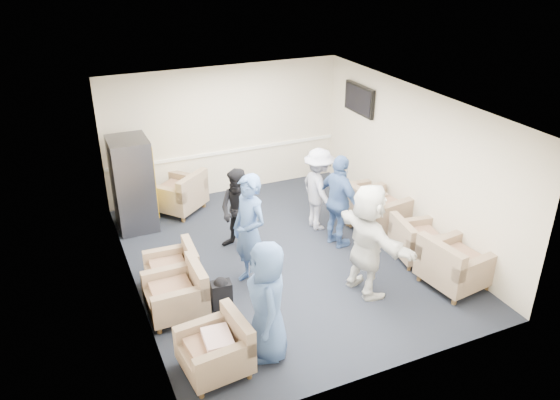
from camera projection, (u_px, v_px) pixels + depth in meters
name	position (u px, v px, depth m)	size (l,w,h in m)	color
floor	(285.00, 257.00, 9.39)	(6.00, 6.00, 0.00)	black
ceiling	(285.00, 104.00, 8.21)	(6.00, 6.00, 0.00)	silver
back_wall	(225.00, 131.00, 11.27)	(5.00, 0.02, 2.70)	beige
front_wall	(391.00, 283.00, 6.33)	(5.00, 0.02, 2.70)	beige
left_wall	(128.00, 214.00, 7.89)	(0.02, 6.00, 2.70)	beige
right_wall	(413.00, 162.00, 9.71)	(0.02, 6.00, 2.70)	beige
chair_rail	(226.00, 152.00, 11.45)	(4.98, 0.04, 0.06)	white
tv	(359.00, 99.00, 10.87)	(0.10, 1.00, 0.58)	black
armchair_left_near	(219.00, 350.00, 6.82)	(0.86, 0.86, 0.63)	#896F58
armchair_left_mid	(179.00, 294.00, 7.86)	(0.81, 0.81, 0.65)	#896F58
armchair_left_far	(175.00, 271.00, 8.45)	(0.78, 0.78, 0.60)	#896F58
armchair_right_near	(453.00, 267.00, 8.46)	(1.01, 1.01, 0.72)	#896F58
armchair_right_midnear	(416.00, 242.00, 9.23)	(0.90, 0.90, 0.63)	#896F58
armchair_right_midfar	(375.00, 212.00, 10.12)	(1.06, 1.06, 0.75)	#896F58
armchair_right_far	(357.00, 202.00, 10.59)	(0.86, 0.86, 0.65)	#896F58
armchair_corner	(180.00, 195.00, 10.81)	(1.25, 1.25, 0.71)	#896F58
vending_machine	(133.00, 184.00, 10.02)	(0.71, 0.83, 1.75)	#52535B
backpack	(221.00, 292.00, 8.01)	(0.32, 0.24, 0.51)	black
pillow	(218.00, 340.00, 6.74)	(0.45, 0.34, 0.13)	white
person_front_left	(267.00, 301.00, 6.87)	(0.81, 0.53, 1.66)	#405F99
person_mid_left	(250.00, 232.00, 8.28)	(0.68, 0.44, 1.86)	#405F99
person_back_left	(239.00, 211.00, 9.30)	(0.73, 0.57, 1.51)	black
person_back_right	(319.00, 189.00, 10.02)	(1.01, 0.58, 1.57)	silver
person_mid_right	(339.00, 202.00, 9.41)	(0.99, 0.41, 1.69)	#405F99
person_front_right	(368.00, 240.00, 8.12)	(1.67, 0.53, 1.80)	white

